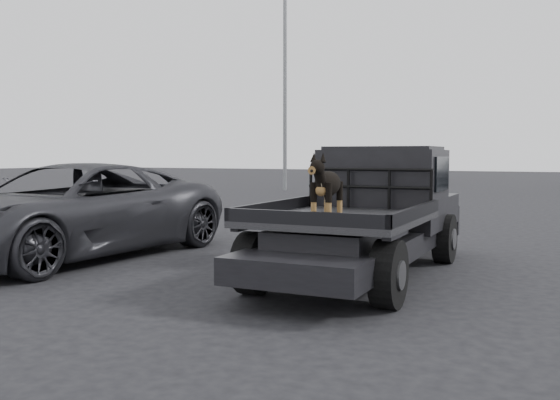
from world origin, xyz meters
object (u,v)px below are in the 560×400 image
at_px(dog, 327,189).
at_px(distant_car_a, 405,170).
at_px(flatbed_ute, 364,242).
at_px(parked_suv, 70,210).
at_px(floodlight_near, 285,18).

bearing_deg(dog, distant_car_a, 102.45).
height_order(flatbed_ute, dog, dog).
bearing_deg(parked_suv, flatbed_ute, 11.77).
distance_m(dog, distant_car_a, 30.64).
xyz_separation_m(flatbed_ute, parked_suv, (-4.80, -0.60, 0.31)).
distance_m(dog, floodlight_near, 23.21).
bearing_deg(distant_car_a, parked_suv, -105.53).
xyz_separation_m(flatbed_ute, floodlight_near, (-9.73, 18.30, 7.52)).
distance_m(flatbed_ute, dog, 1.84).
relative_size(flatbed_ute, dog, 7.30).
distance_m(distant_car_a, floodlight_near, 12.71).
relative_size(dog, parked_suv, 0.13).
distance_m(parked_suv, floodlight_near, 20.82).
xyz_separation_m(parked_suv, distant_car_a, (-1.72, 28.88, 0.00)).
bearing_deg(flatbed_ute, distant_car_a, 102.99).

